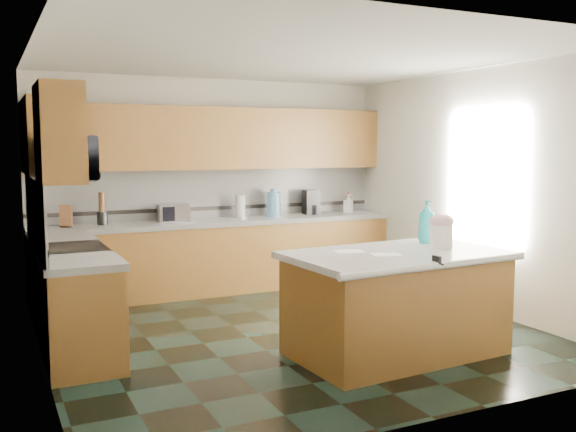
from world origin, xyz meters
TOP-DOWN VIEW (x-y plane):
  - floor at (0.00, 0.00)m, footprint 4.60×4.60m
  - ceiling at (0.00, 0.00)m, footprint 4.60×4.60m
  - wall_back at (0.00, 2.32)m, footprint 4.60×0.04m
  - wall_front at (0.00, -2.32)m, footprint 4.60×0.04m
  - wall_left at (-2.32, 0.00)m, footprint 0.04×4.60m
  - wall_right at (2.32, 0.00)m, footprint 0.04×4.60m
  - back_base_cab at (0.00, 2.00)m, footprint 4.60×0.60m
  - back_countertop at (0.00, 2.00)m, footprint 4.60×0.64m
  - back_upper_cab at (0.00, 2.13)m, footprint 4.60×0.33m
  - back_backsplash at (0.00, 2.29)m, footprint 4.60×0.02m
  - back_accent_band at (0.00, 2.28)m, footprint 4.60×0.01m
  - left_base_cab_rear at (-2.00, 1.29)m, footprint 0.60×0.82m
  - left_counter_rear at (-2.00, 1.29)m, footprint 0.64×0.82m
  - left_base_cab_front at (-2.00, -0.24)m, footprint 0.60×0.72m
  - left_counter_front at (-2.00, -0.24)m, footprint 0.64×0.72m
  - left_backsplash at (-2.29, 0.55)m, footprint 0.02×2.30m
  - left_accent_band at (-2.28, 0.55)m, footprint 0.01×2.30m
  - left_upper_cab_rear at (-2.13, 1.42)m, footprint 0.33×1.09m
  - left_upper_cab_front at (-2.13, -0.24)m, footprint 0.33×0.72m
  - range_body at (-2.00, 0.50)m, footprint 0.60×0.76m
  - range_oven_door at (-1.71, 0.50)m, footprint 0.02×0.68m
  - range_cooktop at (-2.00, 0.50)m, footprint 0.62×0.78m
  - range_handle at (-1.68, 0.50)m, footprint 0.02×0.66m
  - range_backguard at (-2.26, 0.50)m, footprint 0.06×0.76m
  - microwave at (-2.00, 0.50)m, footprint 0.50×0.73m
  - island_base at (0.56, -1.02)m, footprint 1.86×1.14m
  - island_top at (0.56, -1.02)m, footprint 1.97×1.25m
  - island_bullnose at (0.56, -1.59)m, footprint 1.90×0.18m
  - treat_jar at (1.04, -1.02)m, footprint 0.25×0.25m
  - treat_jar_lid at (1.04, -1.02)m, footprint 0.22×0.22m
  - treat_jar_knob at (1.04, -1.02)m, footprint 0.07×0.03m
  - treat_jar_knob_end_l at (1.00, -1.02)m, footprint 0.04×0.04m
  - treat_jar_knob_end_r at (1.08, -1.02)m, footprint 0.04×0.04m
  - soap_bottle_island at (1.11, -0.71)m, footprint 0.19×0.19m
  - paper_sheet_a at (0.39, -1.11)m, footprint 0.29×0.24m
  - paper_sheet_b at (0.18, -0.83)m, footprint 0.29×0.24m
  - clamp_body at (0.56, -1.57)m, footprint 0.03×0.09m
  - clamp_handle at (0.56, -1.62)m, footprint 0.01×0.06m
  - knife_block at (-1.86, 2.05)m, footprint 0.17×0.20m
  - utensil_crock at (-1.45, 2.08)m, footprint 0.13×0.13m
  - utensil_bundle at (-1.45, 2.08)m, footprint 0.07×0.07m
  - toaster_oven at (-0.60, 2.05)m, footprint 0.40×0.29m
  - toaster_oven_door at (-0.60, 1.93)m, footprint 0.33×0.01m
  - paper_towel at (0.30, 2.10)m, footprint 0.13×0.13m
  - paper_towel_base at (0.30, 2.10)m, footprint 0.19×0.19m
  - water_jug at (0.76, 2.06)m, footprint 0.19×0.19m
  - water_jug_neck at (0.76, 2.06)m, footprint 0.09×0.09m
  - coffee_maker at (1.32, 2.08)m, footprint 0.22×0.24m
  - coffee_carafe at (1.32, 2.03)m, footprint 0.14×0.14m
  - soap_bottle_back at (1.89, 2.05)m, footprint 0.16×0.16m
  - soap_back_cap at (1.89, 2.05)m, footprint 0.02×0.02m
  - window_light_proxy at (2.29, -0.20)m, footprint 0.02×1.40m

SIDE VIEW (x-z plane):
  - floor at x=0.00m, z-range 0.00..0.00m
  - range_oven_door at x=-1.71m, z-range 0.12..0.68m
  - back_base_cab at x=0.00m, z-range 0.00..0.86m
  - left_base_cab_rear at x=-2.00m, z-range 0.00..0.86m
  - left_base_cab_front at x=-2.00m, z-range 0.00..0.86m
  - island_base at x=0.56m, z-range 0.00..0.86m
  - range_body at x=-2.00m, z-range 0.00..0.88m
  - range_handle at x=-1.68m, z-range 0.77..0.79m
  - back_countertop at x=0.00m, z-range 0.86..0.92m
  - left_counter_rear at x=-2.00m, z-range 0.86..0.92m
  - left_counter_front at x=-2.00m, z-range 0.86..0.92m
  - island_top at x=0.56m, z-range 0.86..0.92m
  - island_bullnose at x=0.56m, z-range 0.86..0.92m
  - range_cooktop at x=-2.00m, z-range 0.88..0.92m
  - clamp_handle at x=0.56m, z-range 0.90..0.92m
  - paper_sheet_a at x=0.39m, z-range 0.92..0.92m
  - paper_sheet_b at x=0.18m, z-range 0.92..0.92m
  - paper_towel_base at x=0.30m, z-range 0.92..0.93m
  - clamp_body at x=0.56m, z-range 0.89..0.97m
  - coffee_carafe at x=1.32m, z-range 0.92..1.06m
  - utensil_crock at x=-1.45m, z-range 0.92..1.08m
  - range_backguard at x=-2.26m, z-range 0.93..1.11m
  - treat_jar at x=1.04m, z-range 0.92..1.13m
  - toaster_oven at x=-0.60m, z-range 0.92..1.13m
  - toaster_oven_door at x=-0.60m, z-range 0.94..1.11m
  - back_accent_band at x=0.00m, z-range 1.02..1.06m
  - left_accent_band at x=-2.28m, z-range 1.02..1.06m
  - knife_block at x=-1.86m, z-range 0.91..1.18m
  - soap_bottle_back at x=1.89m, z-range 0.92..1.17m
  - paper_towel at x=0.30m, z-range 0.92..1.21m
  - water_jug at x=0.76m, z-range 0.92..1.24m
  - coffee_maker at x=1.32m, z-range 0.92..1.25m
  - soap_bottle_island at x=1.11m, z-range 0.92..1.33m
  - treat_jar_lid at x=1.04m, z-range 1.10..1.24m
  - soap_back_cap at x=1.89m, z-range 1.17..1.20m
  - utensil_bundle at x=-1.45m, z-range 1.08..1.31m
  - treat_jar_knob at x=1.04m, z-range 1.20..1.23m
  - treat_jar_knob_end_l at x=1.00m, z-range 1.19..1.23m
  - treat_jar_knob_end_r at x=1.08m, z-range 1.19..1.23m
  - back_backsplash at x=0.00m, z-range 0.92..1.55m
  - left_backsplash at x=-2.29m, z-range 0.92..1.55m
  - water_jug_neck at x=0.76m, z-range 1.24..1.28m
  - wall_back at x=0.00m, z-range 0.00..2.70m
  - wall_front at x=0.00m, z-range 0.00..2.70m
  - wall_left at x=-2.32m, z-range 0.00..2.70m
  - wall_right at x=2.32m, z-range 0.00..2.70m
  - window_light_proxy at x=2.29m, z-range 0.95..2.05m
  - microwave at x=-2.00m, z-range 1.53..1.94m
  - back_upper_cab at x=0.00m, z-range 1.55..2.33m
  - left_upper_cab_rear at x=-2.13m, z-range 1.55..2.33m
  - left_upper_cab_front at x=-2.13m, z-range 1.55..2.33m
  - ceiling at x=0.00m, z-range 2.70..2.70m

